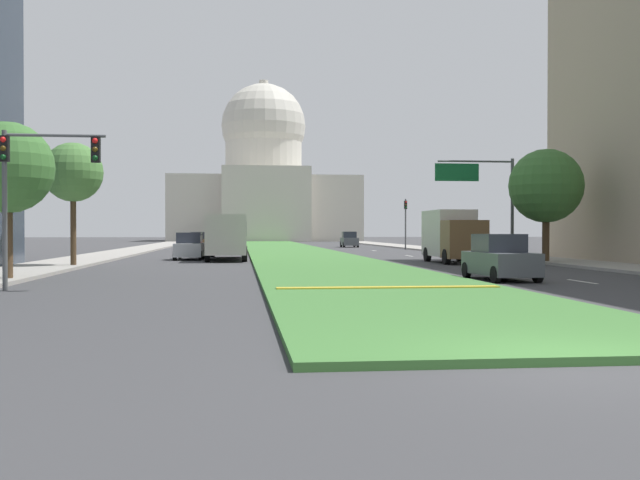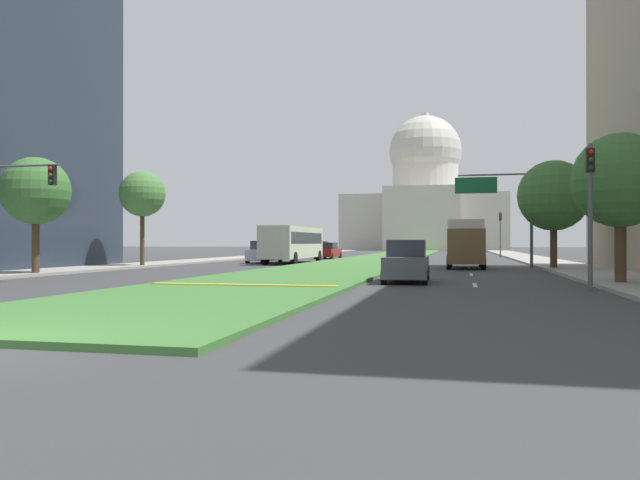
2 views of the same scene
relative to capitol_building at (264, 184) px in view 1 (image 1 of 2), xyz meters
The scene contains 20 objects.
ground_plane 67.50m from the capitol_building, 90.00° to the right, with size 295.97×295.97×0.00m, color #3D3D3F.
grass_median 74.13m from the capitol_building, 90.00° to the right, with size 7.89×121.08×0.14m, color #427A38.
median_curb_nose 121.57m from the capitol_building, 90.00° to the right, with size 7.10×0.50×0.04m, color gold.
lane_dashes_right 98.55m from the capitol_building, 85.11° to the right, with size 0.16×46.32×0.01m.
sidewalk_left 82.12m from the capitol_building, 100.44° to the right, with size 4.00×121.08×0.15m, color #9E9991.
sidewalk_right 82.12m from the capitol_building, 79.56° to the right, with size 4.00×121.08×0.15m, color #9E9991.
capitol_building is the anchor object (origin of this frame).
traffic_light_near_left 119.90m from the capitol_building, 95.47° to the right, with size 3.34×0.35×5.20m.
traffic_light_far_right 71.44m from the capitol_building, 80.07° to the right, with size 0.28×0.35×5.20m.
overhead_guide_sign 99.88m from the capitol_building, 83.89° to the right, with size 5.11×0.20×6.50m.
street_tree_left_near 115.89m from the capitol_building, 96.67° to the right, with size 3.47×3.47×6.08m.
street_tree_left_mid 105.23m from the capitol_building, 97.30° to the right, with size 3.10×3.10×6.57m.
street_tree_right_mid 102.97m from the capitol_building, 82.48° to the right, with size 4.39×4.39×6.81m.
sedan_lead_stopped 116.46m from the capitol_building, 87.27° to the right, with size 1.97×4.17×1.82m.
sedan_midblock 94.68m from the capitol_building, 94.89° to the right, with size 1.93×4.46×1.83m.
sedan_distant 81.00m from the capitol_building, 93.96° to the right, with size 2.07×4.66×1.69m.
sedan_far_horizon 71.70m from the capitol_building, 96.97° to the right, with size 1.95×4.53×1.82m.
sedan_very_far 59.49m from the capitol_building, 81.97° to the right, with size 1.97×4.21×1.84m.
box_truck_delivery 101.28m from the capitol_building, 85.37° to the right, with size 2.40×6.40×3.20m.
city_bus 94.54m from the capitol_building, 93.37° to the right, with size 2.62×11.00×2.95m.
Camera 1 is at (-4.67, -10.00, 1.95)m, focal length 41.25 mm.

